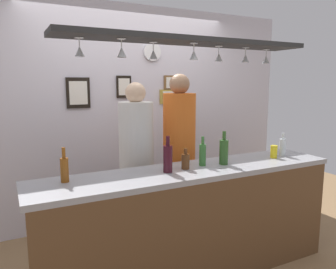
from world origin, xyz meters
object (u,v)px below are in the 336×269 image
at_px(picture_frame_crest, 124,87).
at_px(wall_clock, 152,52).
at_px(bottle_wine_dark_red, 168,158).
at_px(person_right_orange_shirt, 179,141).
at_px(bottle_beer_green_import, 203,154).
at_px(bottle_beer_amber_tall, 64,169).
at_px(picture_frame_upper_small, 172,83).
at_px(picture_frame_caricature, 78,93).
at_px(person_middle_white_patterned_shirt, 136,151).
at_px(bottle_beer_brown_stubby, 185,161).
at_px(picture_frame_lower_pair, 171,97).
at_px(bottle_champagne_green, 224,151).
at_px(bottle_soda_clear, 283,147).
at_px(drink_can, 274,152).

relative_size(picture_frame_crest, wall_clock, 1.18).
bearing_deg(bottle_wine_dark_red, person_right_orange_shirt, 54.48).
bearing_deg(bottle_beer_green_import, bottle_beer_amber_tall, 177.55).
distance_m(bottle_beer_amber_tall, picture_frame_upper_small, 2.13).
bearing_deg(picture_frame_caricature, bottle_beer_amber_tall, -106.61).
height_order(bottle_beer_green_import, wall_clock, wall_clock).
height_order(person_middle_white_patterned_shirt, picture_frame_crest, picture_frame_crest).
height_order(bottle_beer_brown_stubby, picture_frame_lower_pair, picture_frame_lower_pair).
xyz_separation_m(bottle_champagne_green, picture_frame_upper_small, (0.21, 1.40, 0.61)).
xyz_separation_m(picture_frame_crest, picture_frame_lower_pair, (0.62, 0.00, -0.13)).
xyz_separation_m(person_right_orange_shirt, wall_clock, (0.03, 0.75, 0.98)).
relative_size(bottle_wine_dark_red, picture_frame_caricature, 0.88).
distance_m(bottle_beer_brown_stubby, wall_clock, 1.75).
distance_m(bottle_wine_dark_red, picture_frame_upper_small, 1.71).
distance_m(person_middle_white_patterned_shirt, bottle_beer_green_import, 0.71).
bearing_deg(bottle_wine_dark_red, bottle_beer_green_import, 8.32).
bearing_deg(bottle_soda_clear, bottle_wine_dark_red, -179.01).
distance_m(bottle_wine_dark_red, bottle_beer_brown_stubby, 0.18).
xyz_separation_m(bottle_soda_clear, bottle_beer_brown_stubby, (-1.12, -0.01, -0.02)).
bearing_deg(person_right_orange_shirt, wall_clock, 87.36).
xyz_separation_m(drink_can, picture_frame_crest, (-1.02, 1.41, 0.61)).
xyz_separation_m(person_right_orange_shirt, picture_frame_crest, (-0.33, 0.76, 0.56)).
height_order(person_middle_white_patterned_shirt, bottle_soda_clear, person_middle_white_patterned_shirt).
xyz_separation_m(drink_can, picture_frame_lower_pair, (-0.40, 1.41, 0.49)).
xyz_separation_m(person_middle_white_patterned_shirt, bottle_wine_dark_red, (0.02, -0.65, 0.06)).
bearing_deg(bottle_beer_amber_tall, drink_can, -3.29).
xyz_separation_m(bottle_champagne_green, bottle_soda_clear, (0.73, 0.02, -0.03)).
height_order(picture_frame_caricature, wall_clock, wall_clock).
xyz_separation_m(bottle_beer_green_import, bottle_beer_amber_tall, (-1.17, 0.05, -0.00)).
relative_size(person_middle_white_patterned_shirt, bottle_wine_dark_red, 5.65).
xyz_separation_m(person_right_orange_shirt, picture_frame_caricature, (-0.87, 0.76, 0.50)).
bearing_deg(bottle_champagne_green, bottle_wine_dark_red, -179.38).
height_order(picture_frame_lower_pair, wall_clock, wall_clock).
relative_size(bottle_beer_amber_tall, picture_frame_lower_pair, 0.87).
height_order(bottle_champagne_green, drink_can, bottle_champagne_green).
bearing_deg(wall_clock, bottle_beer_amber_tall, -134.93).
bearing_deg(picture_frame_crest, wall_clock, -0.97).
relative_size(bottle_beer_brown_stubby, drink_can, 1.48).
relative_size(bottle_soda_clear, picture_frame_crest, 0.88).
distance_m(picture_frame_caricature, wall_clock, 1.03).
bearing_deg(wall_clock, picture_frame_caricature, 179.61).
xyz_separation_m(bottle_wine_dark_red, picture_frame_crest, (0.13, 1.41, 0.56)).
distance_m(person_right_orange_shirt, picture_frame_crest, 1.00).
bearing_deg(bottle_beer_brown_stubby, picture_frame_lower_pair, 67.51).
bearing_deg(picture_frame_lower_pair, person_right_orange_shirt, -110.87).
xyz_separation_m(bottle_beer_amber_tall, picture_frame_lower_pair, (1.55, 1.30, 0.45)).
relative_size(person_right_orange_shirt, picture_frame_caricature, 5.23).
bearing_deg(picture_frame_lower_pair, bottle_wine_dark_red, -118.11).
bearing_deg(bottle_wine_dark_red, drink_can, -0.39).
distance_m(person_middle_white_patterned_shirt, picture_frame_crest, 0.99).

